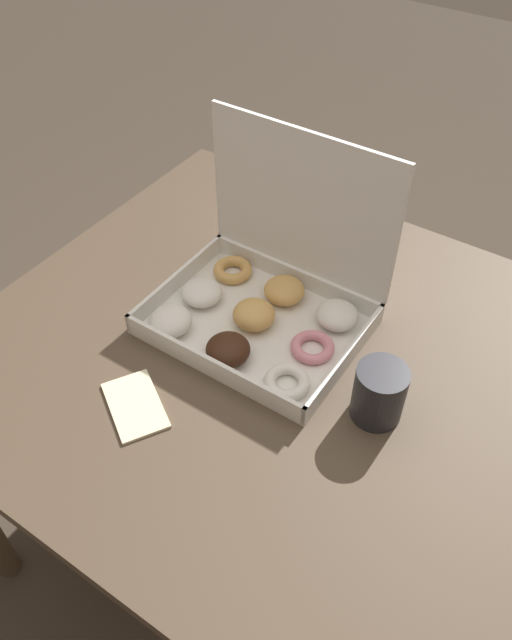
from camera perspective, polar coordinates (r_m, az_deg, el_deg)
name	(u,v)px	position (r m, az deg, el deg)	size (l,w,h in m)	color
ground_plane	(270,531)	(1.77, 1.25, -18.73)	(8.00, 8.00, 0.00)	#42382D
dining_table	(275,381)	(1.23, 1.72, -5.57)	(1.10, 1.00, 0.73)	#4C3D2D
donut_box	(264,294)	(1.18, 0.72, 2.41)	(0.39, 0.30, 0.34)	silver
coffee_mug	(379,393)	(1.04, 11.20, -6.52)	(0.09, 0.09, 0.11)	#232328
paper_napkin	(135,405)	(1.09, -10.98, -7.67)	(0.16, 0.14, 0.01)	beige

